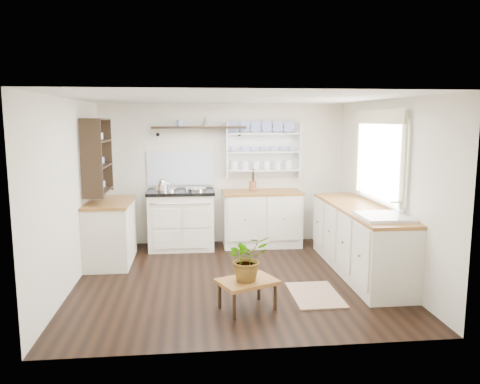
% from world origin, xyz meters
% --- Properties ---
extents(floor, '(4.00, 3.80, 0.01)m').
position_xyz_m(floor, '(0.00, 0.00, 0.00)').
color(floor, black).
rests_on(floor, ground).
extents(wall_back, '(4.00, 0.02, 2.30)m').
position_xyz_m(wall_back, '(0.00, 1.90, 1.15)').
color(wall_back, beige).
rests_on(wall_back, ground).
extents(wall_right, '(0.02, 3.80, 2.30)m').
position_xyz_m(wall_right, '(2.00, 0.00, 1.15)').
color(wall_right, beige).
rests_on(wall_right, ground).
extents(wall_left, '(0.02, 3.80, 2.30)m').
position_xyz_m(wall_left, '(-2.00, 0.00, 1.15)').
color(wall_left, beige).
rests_on(wall_left, ground).
extents(ceiling, '(4.00, 3.80, 0.01)m').
position_xyz_m(ceiling, '(0.00, 0.00, 2.30)').
color(ceiling, white).
rests_on(ceiling, wall_back).
extents(window, '(0.08, 1.55, 1.22)m').
position_xyz_m(window, '(1.95, 0.15, 1.56)').
color(window, white).
rests_on(window, wall_right).
extents(aga_cooker, '(1.05, 0.73, 0.97)m').
position_xyz_m(aga_cooker, '(-0.70, 1.57, 0.48)').
color(aga_cooker, white).
rests_on(aga_cooker, floor).
extents(back_cabinets, '(1.27, 0.63, 0.90)m').
position_xyz_m(back_cabinets, '(0.60, 1.60, 0.46)').
color(back_cabinets, silver).
rests_on(back_cabinets, floor).
extents(right_cabinets, '(0.62, 2.43, 0.90)m').
position_xyz_m(right_cabinets, '(1.70, 0.10, 0.46)').
color(right_cabinets, silver).
rests_on(right_cabinets, floor).
extents(belfast_sink, '(0.55, 0.60, 0.45)m').
position_xyz_m(belfast_sink, '(1.70, -0.65, 0.80)').
color(belfast_sink, white).
rests_on(belfast_sink, right_cabinets).
extents(left_cabinets, '(0.62, 1.13, 0.90)m').
position_xyz_m(left_cabinets, '(-1.70, 0.90, 0.46)').
color(left_cabinets, silver).
rests_on(left_cabinets, floor).
extents(plate_rack, '(1.20, 0.22, 0.90)m').
position_xyz_m(plate_rack, '(0.65, 1.86, 1.56)').
color(plate_rack, white).
rests_on(plate_rack, wall_back).
extents(high_shelf, '(1.50, 0.29, 0.16)m').
position_xyz_m(high_shelf, '(-0.40, 1.78, 1.91)').
color(high_shelf, black).
rests_on(high_shelf, wall_back).
extents(left_shelving, '(0.28, 0.80, 1.05)m').
position_xyz_m(left_shelving, '(-1.84, 0.90, 1.55)').
color(left_shelving, black).
rests_on(left_shelving, wall_left).
extents(kettle, '(0.17, 0.17, 0.21)m').
position_xyz_m(kettle, '(-0.98, 1.45, 1.03)').
color(kettle, silver).
rests_on(kettle, aga_cooker).
extents(utensil_crock, '(0.12, 0.12, 0.14)m').
position_xyz_m(utensil_crock, '(0.46, 1.68, 0.98)').
color(utensil_crock, brown).
rests_on(utensil_crock, back_cabinets).
extents(center_table, '(0.73, 0.64, 0.33)m').
position_xyz_m(center_table, '(0.05, -0.99, 0.28)').
color(center_table, brown).
rests_on(center_table, floor).
extents(potted_plant, '(0.56, 0.52, 0.50)m').
position_xyz_m(potted_plant, '(0.05, -0.99, 0.58)').
color(potted_plant, '#3F7233').
rests_on(potted_plant, center_table).
extents(floor_rug, '(0.55, 0.85, 0.02)m').
position_xyz_m(floor_rug, '(0.89, -0.68, 0.01)').
color(floor_rug, brown).
rests_on(floor_rug, floor).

